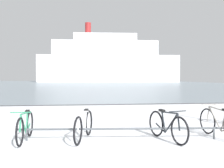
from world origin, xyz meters
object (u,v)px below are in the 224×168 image
at_px(bicycle_2, 167,126).
at_px(bicycle_0, 25,127).
at_px(ferry_ship, 107,62).
at_px(bicycle_1, 84,126).
at_px(bicycle_3, 219,123).

bearing_deg(bicycle_2, bicycle_0, 174.21).
bearing_deg(ferry_ship, bicycle_1, -96.03).
relative_size(bicycle_1, bicycle_2, 1.02).
bearing_deg(bicycle_1, bicycle_0, 178.01).
bearing_deg(ferry_ship, bicycle_2, -94.65).
relative_size(bicycle_0, bicycle_1, 1.01).
bearing_deg(bicycle_2, bicycle_1, 171.58).
distance_m(bicycle_1, bicycle_3, 3.49).
distance_m(bicycle_0, bicycle_1, 1.44).
distance_m(bicycle_0, bicycle_3, 4.93).
height_order(bicycle_0, bicycle_3, bicycle_3).
relative_size(bicycle_0, ferry_ship, 0.03).
relative_size(bicycle_1, bicycle_3, 0.96).
bearing_deg(ferry_ship, bicycle_0, -96.98).
height_order(bicycle_2, ferry_ship, ferry_ship).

